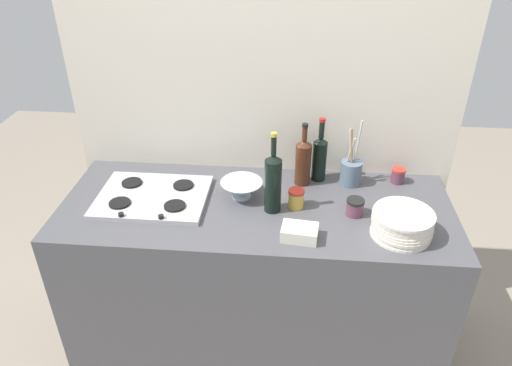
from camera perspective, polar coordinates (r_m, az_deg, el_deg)
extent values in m
plane|color=gray|center=(2.79, 0.00, -18.18)|extent=(6.00, 6.00, 0.00)
cube|color=#4C4C51|center=(2.46, 0.00, -11.38)|extent=(1.80, 0.70, 0.90)
cube|color=beige|center=(2.38, 0.82, 8.11)|extent=(1.90, 0.06, 2.36)
cube|color=#B2B2B7|center=(2.27, -12.26, -1.64)|extent=(0.51, 0.39, 0.02)
cylinder|color=black|center=(2.23, -16.02, -2.32)|extent=(0.10, 0.10, 0.01)
cylinder|color=black|center=(2.16, -9.72, -2.71)|extent=(0.10, 0.10, 0.01)
cylinder|color=black|center=(2.37, -14.66, 0.03)|extent=(0.10, 0.10, 0.01)
cylinder|color=black|center=(2.30, -8.70, -0.26)|extent=(0.10, 0.10, 0.01)
cylinder|color=black|center=(2.15, -15.87, -3.67)|extent=(0.02, 0.02, 0.02)
cylinder|color=black|center=(2.09, -11.31, -3.99)|extent=(0.02, 0.02, 0.02)
cylinder|color=silver|center=(2.09, 16.88, -5.80)|extent=(0.25, 0.25, 0.01)
cylinder|color=silver|center=(2.09, 16.99, -5.50)|extent=(0.25, 0.25, 0.01)
cylinder|color=silver|center=(2.08, 17.05, -5.26)|extent=(0.25, 0.25, 0.01)
cylinder|color=silver|center=(2.07, 17.11, -4.96)|extent=(0.25, 0.25, 0.01)
cylinder|color=silver|center=(2.07, 17.11, -4.65)|extent=(0.25, 0.25, 0.01)
cylinder|color=silver|center=(2.06, 17.10, -4.32)|extent=(0.25, 0.25, 0.01)
cylinder|color=silver|center=(2.05, 17.20, -4.05)|extent=(0.25, 0.25, 0.01)
cylinder|color=silver|center=(2.04, 17.21, -3.78)|extent=(0.25, 0.25, 0.01)
cylinder|color=silver|center=(2.03, 17.32, -3.56)|extent=(0.25, 0.25, 0.01)
cylinder|color=#472314|center=(2.31, 5.64, 2.23)|extent=(0.08, 0.08, 0.21)
cone|color=#472314|center=(2.25, 5.79, 4.84)|extent=(0.08, 0.08, 0.03)
cylinder|color=#472314|center=(2.23, 5.86, 5.92)|extent=(0.03, 0.03, 0.07)
cylinder|color=black|center=(2.22, 5.91, 6.88)|extent=(0.03, 0.03, 0.02)
cylinder|color=black|center=(2.35, 7.58, 2.63)|extent=(0.07, 0.07, 0.20)
cone|color=black|center=(2.30, 7.78, 5.11)|extent=(0.07, 0.07, 0.02)
cylinder|color=black|center=(2.28, 7.88, 6.34)|extent=(0.03, 0.03, 0.08)
cylinder|color=#B21E1E|center=(2.26, 7.97, 7.49)|extent=(0.03, 0.03, 0.02)
cylinder|color=black|center=(2.09, 2.03, -0.34)|extent=(0.08, 0.08, 0.25)
cone|color=black|center=(2.02, 2.11, 3.04)|extent=(0.08, 0.08, 0.03)
cylinder|color=black|center=(1.99, 2.14, 4.48)|extent=(0.02, 0.02, 0.09)
cylinder|color=gold|center=(1.97, 2.17, 5.82)|extent=(0.03, 0.03, 0.02)
cylinder|color=silver|center=(2.24, -1.73, -1.55)|extent=(0.09, 0.09, 0.01)
cone|color=silver|center=(2.22, -1.74, -0.66)|extent=(0.20, 0.20, 0.07)
cube|color=silver|center=(1.98, 5.24, -5.94)|extent=(0.16, 0.12, 0.06)
cylinder|color=slate|center=(2.36, 11.28, 1.21)|extent=(0.10, 0.10, 0.12)
cylinder|color=#B7B7B2|center=(2.31, 11.09, 3.19)|extent=(0.04, 0.04, 0.20)
cylinder|color=#B7B7B2|center=(2.32, 11.30, 3.63)|extent=(0.04, 0.04, 0.23)
cylinder|color=#B7B7B2|center=(2.33, 12.02, 4.14)|extent=(0.03, 0.02, 0.28)
cylinder|color=#997247|center=(2.30, 11.39, 3.55)|extent=(0.04, 0.01, 0.25)
cylinder|color=#66384C|center=(2.15, 11.74, -2.98)|extent=(0.08, 0.08, 0.07)
cylinder|color=black|center=(2.13, 11.86, -2.13)|extent=(0.08, 0.08, 0.01)
cylinder|color=#66384C|center=(2.44, 16.63, 0.75)|extent=(0.06, 0.06, 0.06)
cylinder|color=red|center=(2.42, 16.76, 1.52)|extent=(0.07, 0.07, 0.01)
cylinder|color=gold|center=(2.16, 4.82, -2.00)|extent=(0.07, 0.07, 0.08)
cylinder|color=red|center=(2.14, 4.87, -1.01)|extent=(0.07, 0.07, 0.01)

